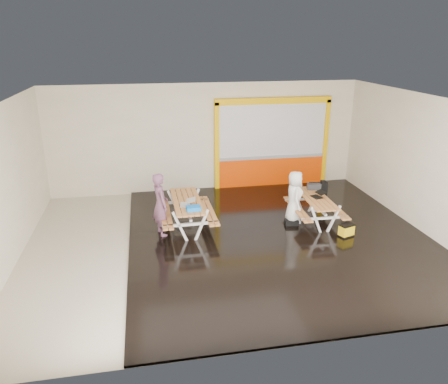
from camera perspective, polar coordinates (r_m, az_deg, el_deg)
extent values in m
cube|color=beige|center=(10.82, 0.89, -6.62)|extent=(10.00, 8.00, 0.01)
cube|color=white|center=(9.77, 1.00, 12.13)|extent=(10.00, 8.00, 0.01)
cube|color=beige|center=(13.97, -2.38, 7.18)|extent=(10.00, 0.01, 3.50)
cube|color=beige|center=(6.58, 8.03, -8.21)|extent=(10.00, 0.01, 3.50)
cube|color=beige|center=(10.42, -27.13, 0.48)|extent=(0.01, 8.00, 3.50)
cube|color=beige|center=(12.16, 24.77, 3.39)|extent=(0.01, 8.00, 3.50)
cube|color=black|center=(11.10, 7.26, -5.89)|extent=(7.50, 7.98, 0.05)
cube|color=#ED3E00|center=(14.69, 6.26, 2.67)|extent=(3.60, 0.12, 1.00)
cube|color=gray|center=(14.54, 6.34, 4.67)|extent=(3.60, 0.14, 0.10)
cube|color=silver|center=(14.34, 6.46, 8.19)|extent=(3.60, 0.08, 1.72)
cube|color=#FFBD00|center=(14.01, -0.97, 5.97)|extent=(0.14, 0.16, 2.90)
cube|color=#FFBD00|center=(15.07, 13.27, 6.45)|extent=(0.14, 0.16, 2.90)
cube|color=#FFBD00|center=(14.16, 6.64, 11.97)|extent=(3.88, 0.16, 0.20)
cube|color=#B1733C|center=(11.19, -6.46, -1.31)|extent=(0.15, 2.06, 0.04)
cube|color=#B1733C|center=(11.20, -5.72, -1.26)|extent=(0.15, 2.06, 0.04)
cube|color=#B1733C|center=(11.22, -4.98, -1.20)|extent=(0.15, 2.06, 0.04)
cube|color=#B1733C|center=(11.23, -4.24, -1.15)|extent=(0.15, 2.06, 0.04)
cube|color=#B1733C|center=(11.25, -3.50, -1.10)|extent=(0.15, 2.06, 0.04)
cube|color=white|center=(10.62, -5.87, -4.63)|extent=(0.38, 0.07, 0.82)
cube|color=white|center=(10.67, -3.01, -4.42)|extent=(0.38, 0.07, 0.82)
cube|color=white|center=(10.62, -4.44, -4.30)|extent=(1.41, 0.08, 0.06)
cube|color=white|center=(10.52, -4.48, -2.97)|extent=(0.69, 0.07, 0.06)
cube|color=white|center=(12.05, -6.62, -1.59)|extent=(0.38, 0.07, 0.82)
cube|color=white|center=(12.10, -4.10, -1.42)|extent=(0.38, 0.07, 0.82)
cube|color=white|center=(12.06, -5.36, -1.30)|extent=(1.41, 0.08, 0.06)
cube|color=white|center=(11.96, -5.40, -0.11)|extent=(0.69, 0.07, 0.06)
cube|color=white|center=(11.29, -4.95, -2.18)|extent=(0.08, 1.68, 0.06)
cube|color=#B1733C|center=(11.29, -8.13, -2.88)|extent=(0.15, 2.06, 0.04)
cube|color=#B1733C|center=(11.29, -7.43, -2.84)|extent=(0.15, 2.06, 0.04)
cube|color=#B1733C|center=(11.39, -2.45, -2.48)|extent=(0.15, 2.06, 0.04)
cube|color=#B1733C|center=(11.41, -1.77, -2.43)|extent=(0.15, 2.06, 0.04)
cube|color=#B1733C|center=(11.76, 10.94, -0.89)|extent=(0.16, 1.85, 0.04)
cube|color=#B1733C|center=(11.80, 11.54, -0.85)|extent=(0.16, 1.85, 0.04)
cube|color=#B1733C|center=(11.85, 12.14, -0.81)|extent=(0.16, 1.85, 0.04)
cube|color=#B1733C|center=(11.90, 12.73, -0.77)|extent=(0.16, 1.85, 0.04)
cube|color=#B1733C|center=(11.94, 13.31, -0.73)|extent=(0.16, 1.85, 0.04)
cube|color=white|center=(11.28, 12.14, -3.68)|extent=(0.34, 0.06, 0.74)
cube|color=white|center=(11.46, 14.38, -3.49)|extent=(0.34, 0.06, 0.74)
cube|color=white|center=(11.35, 13.29, -3.40)|extent=(1.27, 0.09, 0.06)
cube|color=white|center=(11.26, 13.38, -2.27)|extent=(0.62, 0.07, 0.06)
cube|color=white|center=(12.50, 9.86, -1.16)|extent=(0.34, 0.06, 0.74)
cube|color=white|center=(12.66, 11.92, -1.02)|extent=(0.34, 0.06, 0.74)
cube|color=white|center=(12.56, 10.91, -0.91)|extent=(1.27, 0.09, 0.06)
cube|color=white|center=(12.48, 10.98, 0.12)|extent=(0.62, 0.07, 0.06)
cube|color=white|center=(11.91, 12.07, -1.64)|extent=(0.09, 1.51, 0.06)
cube|color=#B1733C|center=(11.76, 9.45, -2.24)|extent=(0.15, 1.85, 0.04)
cube|color=#B1733C|center=(11.80, 10.02, -2.20)|extent=(0.15, 1.85, 0.04)
cube|color=#B1733C|center=(12.11, 14.01, -1.91)|extent=(0.15, 1.85, 0.04)
cube|color=#B1733C|center=(12.16, 14.55, -1.87)|extent=(0.15, 1.85, 0.04)
imported|color=#6B435C|center=(10.90, -8.46, -1.66)|extent=(0.54, 0.68, 1.64)
imported|color=white|center=(11.68, 9.36, -0.65)|extent=(0.55, 0.76, 1.44)
cube|color=silver|center=(10.90, -5.19, -1.69)|extent=(0.29, 0.38, 0.02)
cube|color=silver|center=(10.85, -4.41, -1.08)|extent=(0.27, 0.37, 0.07)
cube|color=silver|center=(10.85, -4.45, -1.08)|extent=(0.23, 0.33, 0.05)
cube|color=black|center=(11.87, 12.20, -0.64)|extent=(0.30, 0.36, 0.02)
cube|color=black|center=(11.91, 12.78, -0.04)|extent=(0.28, 0.36, 0.06)
cube|color=silver|center=(11.91, 12.76, -0.04)|extent=(0.24, 0.31, 0.05)
cube|color=blue|center=(10.55, -4.10, -2.17)|extent=(0.36, 0.27, 0.10)
cube|color=black|center=(12.44, 11.87, 0.73)|extent=(0.41, 0.26, 0.17)
cylinder|color=black|center=(12.40, 11.91, 1.27)|extent=(0.28, 0.08, 0.02)
cube|color=black|center=(12.82, 12.98, 0.36)|extent=(0.32, 0.26, 0.39)
cylinder|color=black|center=(12.75, 13.06, 1.27)|extent=(0.22, 0.22, 0.10)
cube|color=black|center=(11.75, 8.98, -3.97)|extent=(0.38, 0.31, 0.13)
cube|color=black|center=(11.40, 15.91, -5.57)|extent=(0.43, 0.35, 0.04)
cube|color=gold|center=(11.35, 15.97, -4.92)|extent=(0.41, 0.33, 0.28)
cube|color=black|center=(11.29, 16.05, -4.23)|extent=(0.43, 0.35, 0.03)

